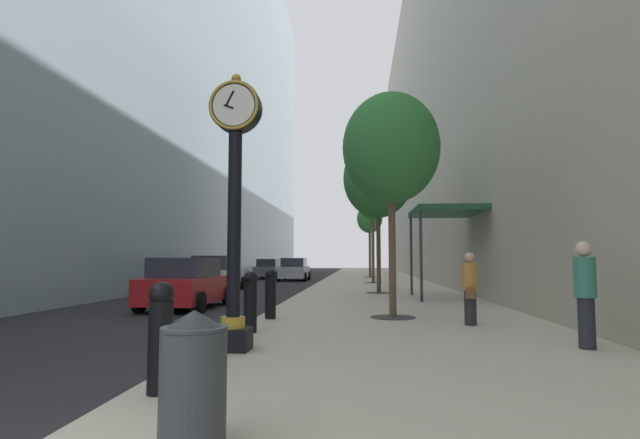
# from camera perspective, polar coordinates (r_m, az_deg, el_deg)

# --- Properties ---
(ground_plane) EXTENTS (110.00, 110.00, 0.00)m
(ground_plane) POSITION_cam_1_polar(r_m,az_deg,el_deg) (29.86, -0.41, -7.58)
(ground_plane) COLOR #262628
(ground_plane) RESTS_ON ground
(sidewalk_right) EXTENTS (6.96, 80.00, 0.14)m
(sidewalk_right) POSITION_cam_1_polar(r_m,az_deg,el_deg) (32.75, 6.18, -7.16)
(sidewalk_right) COLOR #BCB29E
(sidewalk_right) RESTS_ON ground
(building_block_left) EXTENTS (9.00, 80.00, 35.48)m
(building_block_left) POSITION_cam_1_polar(r_m,az_deg,el_deg) (39.13, -18.31, 20.09)
(building_block_left) COLOR #93A8B7
(building_block_left) RESTS_ON ground
(building_block_right) EXTENTS (9.00, 80.00, 27.10)m
(building_block_right) POSITION_cam_1_polar(r_m,az_deg,el_deg) (35.94, 19.28, 15.17)
(building_block_right) COLOR #A89E89
(building_block_right) RESTS_ON ground
(street_clock) EXTENTS (0.84, 0.55, 4.52)m
(street_clock) POSITION_cam_1_polar(r_m,az_deg,el_deg) (8.20, -9.78, 2.73)
(street_clock) COLOR black
(street_clock) RESTS_ON sidewalk_right
(bollard_nearest) EXTENTS (0.28, 0.28, 1.21)m
(bollard_nearest) POSITION_cam_1_polar(r_m,az_deg,el_deg) (5.81, -17.83, -12.45)
(bollard_nearest) COLOR black
(bollard_nearest) RESTS_ON sidewalk_right
(bollard_third) EXTENTS (0.28, 0.28, 1.21)m
(bollard_third) POSITION_cam_1_polar(r_m,az_deg,el_deg) (10.07, -7.99, -9.16)
(bollard_third) COLOR black
(bollard_third) RESTS_ON sidewalk_right
(bollard_fourth) EXTENTS (0.28, 0.28, 1.21)m
(bollard_fourth) POSITION_cam_1_polar(r_m,az_deg,el_deg) (12.26, -5.70, -8.34)
(bollard_fourth) COLOR black
(bollard_fourth) RESTS_ON sidewalk_right
(street_tree_near) EXTENTS (2.46, 2.46, 5.67)m
(street_tree_near) POSITION_cam_1_polar(r_m,az_deg,el_deg) (12.84, 8.15, 8.05)
(street_tree_near) COLOR #333335
(street_tree_near) RESTS_ON sidewalk_right
(street_tree_mid_near) EXTENTS (2.99, 2.99, 6.64)m
(street_tree_mid_near) POSITION_cam_1_polar(r_m,az_deg,el_deg) (21.66, 6.66, 4.68)
(street_tree_mid_near) COLOR #333335
(street_tree_mid_near) RESTS_ON sidewalk_right
(street_tree_mid_far) EXTENTS (1.84, 1.84, 5.91)m
(street_tree_mid_far) POSITION_cam_1_polar(r_m,az_deg,el_deg) (30.41, 6.05, 1.80)
(street_tree_mid_far) COLOR #333335
(street_tree_mid_far) RESTS_ON sidewalk_right
(street_tree_far) EXTENTS (2.00, 2.00, 5.75)m
(street_tree_far) POSITION_cam_1_polar(r_m,az_deg,el_deg) (39.21, 5.72, 0.04)
(street_tree_far) COLOR #333335
(street_tree_far) RESTS_ON sidewalk_right
(trash_bin) EXTENTS (0.53, 0.53, 1.05)m
(trash_bin) POSITION_cam_1_polar(r_m,az_deg,el_deg) (4.19, -14.34, -17.01)
(trash_bin) COLOR #383D42
(trash_bin) RESTS_ON sidewalk_right
(pedestrian_walking) EXTENTS (0.39, 0.49, 1.60)m
(pedestrian_walking) POSITION_cam_1_polar(r_m,az_deg,el_deg) (11.50, 16.82, -7.41)
(pedestrian_walking) COLOR #23232D
(pedestrian_walking) RESTS_ON sidewalk_right
(pedestrian_by_clock) EXTENTS (0.44, 0.44, 1.74)m
(pedestrian_by_clock) POSITION_cam_1_polar(r_m,az_deg,el_deg) (9.25, 28.15, -7.26)
(pedestrian_by_clock) COLOR #23232D
(pedestrian_by_clock) RESTS_ON sidewalk_right
(storefront_awning) EXTENTS (2.40, 3.60, 3.30)m
(storefront_awning) POSITION_cam_1_polar(r_m,az_deg,el_deg) (18.95, 14.10, 0.73)
(storefront_awning) COLOR #235138
(storefront_awning) RESTS_ON sidewalk_right
(car_silver_near) EXTENTS (2.10, 4.56, 1.64)m
(car_silver_near) POSITION_cam_1_polar(r_m,az_deg,el_deg) (36.59, -2.96, -5.75)
(car_silver_near) COLOR #B7BABF
(car_silver_near) RESTS_ON ground
(car_red_mid) EXTENTS (2.12, 4.21, 1.62)m
(car_red_mid) POSITION_cam_1_polar(r_m,az_deg,el_deg) (16.66, -15.08, -7.13)
(car_red_mid) COLOR #AD191E
(car_red_mid) RESTS_ON ground
(car_white_far) EXTENTS (2.15, 4.27, 1.74)m
(car_white_far) POSITION_cam_1_polar(r_m,az_deg,el_deg) (25.16, -11.84, -6.14)
(car_white_far) COLOR silver
(car_white_far) RESTS_ON ground
(car_grey_trailing) EXTENTS (2.02, 4.27, 1.57)m
(car_grey_trailing) POSITION_cam_1_polar(r_m,az_deg,el_deg) (40.29, -5.86, -5.67)
(car_grey_trailing) COLOR slate
(car_grey_trailing) RESTS_ON ground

